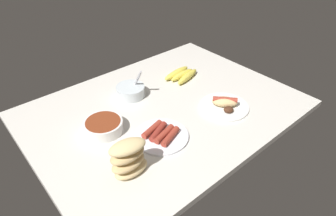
{
  "coord_description": "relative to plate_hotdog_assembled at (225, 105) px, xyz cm",
  "views": [
    {
      "loc": [
        -69.47,
        -83.55,
        78.27
      ],
      "look_at": [
        -2.11,
        -4.79,
        3.0
      ],
      "focal_mm": 30.98,
      "sensor_mm": 36.0,
      "label": 1
    }
  ],
  "objects": [
    {
      "name": "plate_hotdog_assembled",
      "position": [
        0.0,
        0.0,
        0.0
      ],
      "size": [
        22.42,
        22.42,
        5.61
      ],
      "color": "white",
      "rests_on": "ground_plane"
    },
    {
      "name": "bowl_chili",
      "position": [
        -50.31,
        21.66,
        0.93
      ],
      "size": [
        15.95,
        15.95,
        4.9
      ],
      "color": "white",
      "rests_on": "ground_plane"
    },
    {
      "name": "banana_bunch",
      "position": [
        3.98,
        33.09,
        -0.04
      ],
      "size": [
        20.49,
        14.0,
        3.5
      ],
      "color": "#E5D14C",
      "rests_on": "ground_plane"
    },
    {
      "name": "ground_plane",
      "position": [
        -20.36,
        18.33,
        -3.26
      ],
      "size": [
        120.0,
        90.0,
        3.0
      ],
      "primitive_type": "cube",
      "color": "silver"
    },
    {
      "name": "plate_sausages",
      "position": [
        -34.87,
        3.27,
        -0.59
      ],
      "size": [
        22.16,
        22.16,
        3.59
      ],
      "color": "white",
      "rests_on": "ground_plane"
    },
    {
      "name": "bread_stack",
      "position": [
        -55.06,
        -4.14,
        5.44
      ],
      "size": [
        14.03,
        9.42,
        14.4
      ],
      "color": "#E5C689",
      "rests_on": "ground_plane"
    },
    {
      "name": "bowl_coleslaw",
      "position": [
        -26.85,
        36.25,
        1.15
      ],
      "size": [
        13.82,
        13.82,
        15.27
      ],
      "color": "silver",
      "rests_on": "ground_plane"
    }
  ]
}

